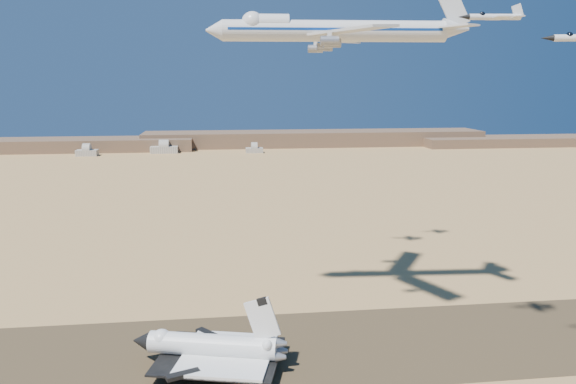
{
  "coord_description": "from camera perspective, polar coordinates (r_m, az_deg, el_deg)",
  "views": [
    {
      "loc": [
        -0.94,
        -150.98,
        76.09
      ],
      "look_at": [
        19.14,
        8.0,
        45.12
      ],
      "focal_mm": 35.0,
      "sensor_mm": 36.0,
      "label": 1
    }
  ],
  "objects": [
    {
      "name": "hangars",
      "position": [
        636.57,
        -12.87,
        4.24
      ],
      "size": [
        200.5,
        29.5,
        30.0
      ],
      "color": "#B5AEA0",
      "rests_on": "ground"
    },
    {
      "name": "ridgeline",
      "position": [
        684.94,
        -1.62,
        5.2
      ],
      "size": [
        960.0,
        90.0,
        18.0
      ],
      "color": "brown",
      "rests_on": "ground"
    },
    {
      "name": "ground",
      "position": [
        169.07,
        -6.35,
        -15.88
      ],
      "size": [
        1200.0,
        1200.0,
        0.0
      ],
      "primitive_type": "plane",
      "color": "tan",
      "rests_on": "ground"
    },
    {
      "name": "chase_jet_c",
      "position": [
        227.03,
        5.91,
        15.21
      ],
      "size": [
        15.34,
        8.68,
        3.86
      ],
      "rotation": [
        0.0,
        0.0,
        -0.2
      ],
      "color": "silver"
    },
    {
      "name": "crew_a",
      "position": [
        152.84,
        -4.95,
        -18.58
      ],
      "size": [
        0.52,
        0.67,
        1.65
      ],
      "primitive_type": "imported",
      "rotation": [
        0.0,
        0.0,
        1.79
      ],
      "color": "orange",
      "rests_on": "runway"
    },
    {
      "name": "crew_c",
      "position": [
        152.27,
        -5.36,
        -18.66
      ],
      "size": [
        1.23,
        1.15,
        1.91
      ],
      "primitive_type": "imported",
      "rotation": [
        0.0,
        0.0,
        2.46
      ],
      "color": "orange",
      "rests_on": "runway"
    },
    {
      "name": "runway",
      "position": [
        169.06,
        -6.35,
        -15.87
      ],
      "size": [
        600.0,
        50.0,
        0.06
      ],
      "primitive_type": "cube",
      "color": "#4F3B27",
      "rests_on": "ground"
    },
    {
      "name": "shuttle",
      "position": [
        159.21,
        -7.79,
        -15.42
      ],
      "size": [
        43.11,
        33.21,
        21.12
      ],
      "rotation": [
        0.0,
        0.0,
        -0.25
      ],
      "color": "white",
      "rests_on": "runway"
    },
    {
      "name": "chase_jet_d",
      "position": [
        240.48,
        9.58,
        15.78
      ],
      "size": [
        14.22,
        7.59,
        3.54
      ],
      "rotation": [
        0.0,
        0.0,
        -0.04
      ],
      "color": "silver"
    },
    {
      "name": "chase_jet_a",
      "position": [
        146.79,
        20.14,
        16.38
      ],
      "size": [
        15.39,
        8.45,
        3.84
      ],
      "rotation": [
        0.0,
        0.0,
        -0.11
      ],
      "color": "silver"
    },
    {
      "name": "carrier_747",
      "position": [
        174.08,
        3.99,
        16.03
      ],
      "size": [
        79.3,
        61.39,
        19.77
      ],
      "rotation": [
        0.0,
        0.0,
        -0.07
      ],
      "color": "silver"
    },
    {
      "name": "crew_b",
      "position": [
        151.44,
        -5.03,
        -18.84
      ],
      "size": [
        0.63,
        0.96,
        1.85
      ],
      "primitive_type": "imported",
      "rotation": [
        0.0,
        0.0,
        1.7
      ],
      "color": "orange",
      "rests_on": "runway"
    }
  ]
}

